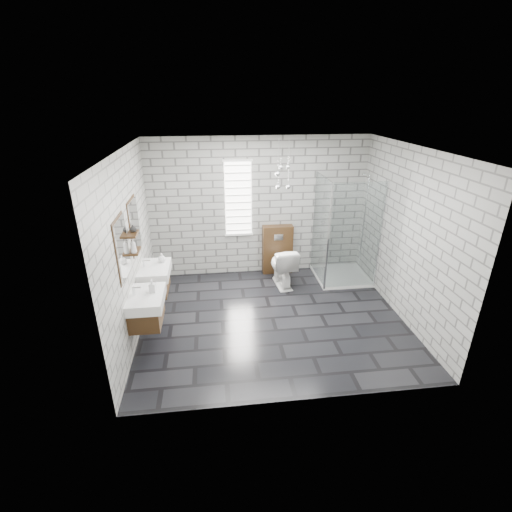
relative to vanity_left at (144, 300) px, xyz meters
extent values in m
cube|color=black|center=(1.91, 0.49, -0.77)|extent=(4.20, 3.60, 0.02)
cube|color=white|center=(1.91, 0.49, 1.95)|extent=(4.20, 3.60, 0.02)
cube|color=#9E9E99|center=(1.91, 2.30, 0.59)|extent=(4.20, 0.02, 2.70)
cube|color=#9E9E99|center=(1.91, -1.32, 0.59)|extent=(4.20, 0.02, 2.70)
cube|color=#9E9E99|center=(-0.20, 0.49, 0.59)|extent=(0.02, 3.60, 2.70)
cube|color=#9E9E99|center=(4.02, 0.49, 0.59)|extent=(0.02, 3.60, 2.70)
cube|color=#402913|center=(0.02, 0.00, -0.21)|extent=(0.42, 0.62, 0.30)
cube|color=silver|center=(0.22, 0.00, -0.18)|extent=(0.02, 0.35, 0.01)
cube|color=white|center=(0.04, 0.00, 0.02)|extent=(0.47, 0.70, 0.15)
cylinder|color=silver|center=(-0.11, 0.00, 0.15)|extent=(0.04, 0.04, 0.12)
cylinder|color=silver|center=(-0.06, 0.00, 0.20)|extent=(0.10, 0.02, 0.02)
cube|color=white|center=(-0.17, 0.00, 0.79)|extent=(0.03, 0.55, 0.80)
cube|color=#402913|center=(-0.19, 0.00, 0.79)|extent=(0.01, 0.59, 0.84)
cube|color=#402913|center=(0.02, 0.90, -0.21)|extent=(0.42, 0.62, 0.30)
cube|color=silver|center=(0.22, 0.90, -0.18)|extent=(0.02, 0.35, 0.01)
cube|color=white|center=(0.04, 0.90, 0.02)|extent=(0.47, 0.70, 0.15)
cylinder|color=silver|center=(-0.11, 0.90, 0.15)|extent=(0.04, 0.04, 0.12)
cylinder|color=silver|center=(-0.06, 0.90, 0.20)|extent=(0.10, 0.02, 0.02)
cube|color=white|center=(-0.17, 0.90, 0.79)|extent=(0.03, 0.55, 0.80)
cube|color=#402913|center=(-0.19, 0.90, 0.79)|extent=(0.01, 0.59, 0.84)
cube|color=#402913|center=(-0.12, 0.44, 0.56)|extent=(0.14, 0.30, 0.03)
cube|color=#402913|center=(-0.12, 0.44, 0.82)|extent=(0.14, 0.30, 0.03)
cube|color=white|center=(1.51, 2.28, 0.79)|extent=(0.50, 0.02, 1.40)
cube|color=white|center=(1.51, 2.26, 1.51)|extent=(0.56, 0.04, 0.04)
cube|color=white|center=(1.51, 2.26, 0.07)|extent=(0.56, 0.04, 0.04)
cube|color=white|center=(1.51, 2.26, 0.16)|extent=(0.48, 0.01, 0.02)
cube|color=white|center=(1.51, 2.26, 0.30)|extent=(0.48, 0.01, 0.02)
cube|color=white|center=(1.51, 2.26, 0.44)|extent=(0.48, 0.01, 0.02)
cube|color=white|center=(1.51, 2.26, 0.58)|extent=(0.48, 0.01, 0.02)
cube|color=white|center=(1.51, 2.26, 0.72)|extent=(0.48, 0.01, 0.02)
cube|color=white|center=(1.51, 2.26, 0.86)|extent=(0.48, 0.01, 0.02)
cube|color=white|center=(1.51, 2.26, 1.00)|extent=(0.48, 0.01, 0.02)
cube|color=white|center=(1.51, 2.26, 1.14)|extent=(0.48, 0.01, 0.02)
cube|color=white|center=(1.51, 2.26, 1.28)|extent=(0.48, 0.01, 0.03)
cube|color=white|center=(1.51, 2.26, 1.42)|extent=(0.48, 0.01, 0.03)
cube|color=#402913|center=(2.27, 2.19, -0.26)|extent=(0.60, 0.20, 1.00)
cube|color=silver|center=(2.27, 2.09, 0.04)|extent=(0.18, 0.01, 0.12)
cube|color=white|center=(3.51, 1.79, -0.73)|extent=(1.00, 1.00, 0.06)
cube|color=silver|center=(3.51, 1.30, 0.27)|extent=(1.00, 0.01, 2.00)
cube|color=silver|center=(3.02, 1.79, 0.27)|extent=(0.01, 1.00, 2.00)
cube|color=silver|center=(3.02, 1.30, 0.27)|extent=(0.03, 0.03, 2.00)
cube|color=silver|center=(3.99, 1.30, 0.27)|extent=(0.03, 0.03, 2.00)
cylinder|color=silver|center=(3.95, 1.99, 0.34)|extent=(0.02, 0.02, 1.80)
cylinder|color=silver|center=(3.87, 1.99, 1.26)|extent=(0.14, 0.14, 0.02)
sphere|color=silver|center=(2.17, 1.79, 1.34)|extent=(0.09, 0.09, 0.09)
cylinder|color=silver|center=(2.17, 1.79, 1.67)|extent=(0.01, 0.01, 0.55)
sphere|color=silver|center=(2.37, 1.81, 1.10)|extent=(0.09, 0.09, 0.09)
cylinder|color=silver|center=(2.37, 1.81, 1.55)|extent=(0.01, 0.01, 0.79)
sphere|color=silver|center=(2.25, 1.92, 1.44)|extent=(0.09, 0.09, 0.09)
cylinder|color=silver|center=(2.25, 1.92, 1.71)|extent=(0.01, 0.01, 0.46)
sphere|color=silver|center=(2.20, 1.90, 1.09)|extent=(0.09, 0.09, 0.09)
cylinder|color=silver|center=(2.20, 1.90, 1.54)|extent=(0.01, 0.01, 0.81)
sphere|color=silver|center=(2.37, 1.92, 1.44)|extent=(0.09, 0.09, 0.09)
cylinder|color=silver|center=(2.37, 1.92, 1.71)|extent=(0.01, 0.01, 0.46)
imported|color=white|center=(2.27, 1.63, -0.37)|extent=(0.51, 0.80, 0.78)
imported|color=#B2B2B2|center=(0.13, 0.06, 0.19)|extent=(0.10, 0.10, 0.19)
imported|color=#B2B2B2|center=(0.15, 1.06, 0.17)|extent=(0.15, 0.15, 0.16)
imported|color=#B2B2B2|center=(-0.11, 0.34, 0.68)|extent=(0.08, 0.08, 0.21)
imported|color=#B2B2B2|center=(-0.11, 0.49, 0.89)|extent=(0.11, 0.11, 0.10)
camera|label=1|loc=(1.01, -4.61, 2.63)|focal=26.00mm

